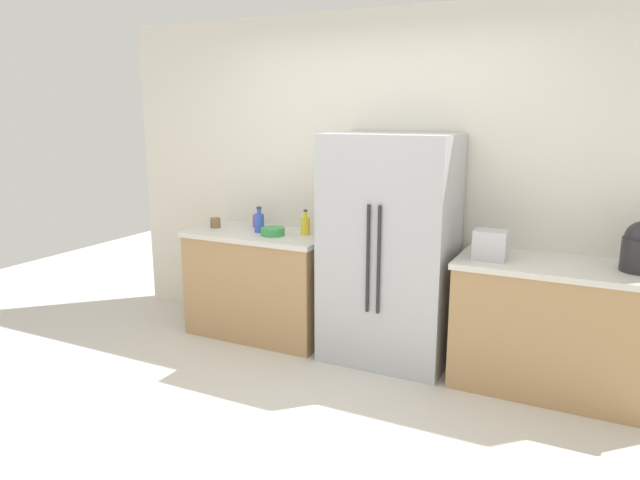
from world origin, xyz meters
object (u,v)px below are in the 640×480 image
at_px(toaster, 491,245).
at_px(cup_c, 489,248).
at_px(cup_a, 258,221).
at_px(refrigerator, 389,250).
at_px(bottle_a, 259,222).
at_px(cup_b, 215,223).
at_px(bottle_b, 306,225).
at_px(bowl_a, 273,231).

height_order(toaster, cup_c, toaster).
bearing_deg(cup_a, refrigerator, -8.11).
bearing_deg(cup_a, bottle_a, -54.23).
distance_m(toaster, cup_b, 2.31).
bearing_deg(refrigerator, toaster, -6.56).
height_order(toaster, bottle_a, bottle_a).
height_order(bottle_b, bowl_a, bottle_b).
xyz_separation_m(bottle_b, bowl_a, (-0.22, -0.14, -0.05)).
bearing_deg(cup_c, bowl_a, -174.67).
relative_size(bottle_b, cup_b, 2.34).
distance_m(cup_a, cup_c, 1.97).
bearing_deg(bottle_a, cup_b, 179.87).
xyz_separation_m(toaster, bottle_a, (-1.87, 0.08, -0.02)).
relative_size(bottle_b, cup_a, 1.95).
xyz_separation_m(bottle_a, cup_a, (-0.14, 0.19, -0.03)).
distance_m(bottle_b, cup_c, 1.45).
xyz_separation_m(bottle_a, bottle_b, (0.38, 0.09, -0.01)).
bearing_deg(toaster, refrigerator, 173.44).
height_order(cup_a, cup_b, cup_a).
bearing_deg(bottle_b, bowl_a, -146.73).
height_order(refrigerator, cup_a, refrigerator).
relative_size(cup_a, cup_b, 1.20).
height_order(refrigerator, bottle_b, refrigerator).
distance_m(bottle_b, cup_b, 0.83).
xyz_separation_m(refrigerator, toaster, (0.74, -0.09, 0.13)).
distance_m(refrigerator, bowl_a, 0.97).
height_order(refrigerator, toaster, refrigerator).
xyz_separation_m(refrigerator, bottle_b, (-0.74, 0.08, 0.11)).
height_order(cup_c, bowl_a, cup_c).
height_order(bottle_b, cup_b, bottle_b).
bearing_deg(bowl_a, bottle_a, 160.81).
bearing_deg(bottle_b, cup_a, 169.04).
xyz_separation_m(refrigerator, cup_c, (0.71, 0.09, 0.07)).
xyz_separation_m(bottle_a, cup_c, (1.83, 0.10, -0.05)).
distance_m(toaster, cup_a, 2.02).
bearing_deg(cup_c, refrigerator, -172.68).
height_order(refrigerator, bottle_a, refrigerator).
bearing_deg(bottle_a, cup_a, 125.77).
relative_size(cup_b, cup_c, 1.08).
bearing_deg(bottle_b, bottle_a, -166.91).
bearing_deg(bottle_b, toaster, -6.33).
bearing_deg(bottle_b, cup_b, -173.93).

